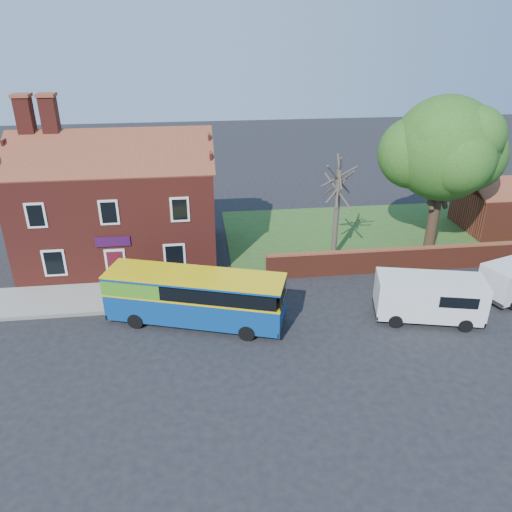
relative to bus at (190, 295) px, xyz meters
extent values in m
plane|color=black|center=(2.61, -2.68, -1.60)|extent=(120.00, 120.00, 0.00)
cube|color=gray|center=(-4.39, 3.07, -1.54)|extent=(18.00, 3.50, 0.12)
cube|color=slate|center=(-4.39, 1.32, -1.53)|extent=(18.00, 0.15, 0.14)
cube|color=#426B28|center=(15.61, 10.32, -1.58)|extent=(26.00, 12.00, 0.04)
cube|color=maroon|center=(-4.39, 8.82, 1.65)|extent=(12.00, 8.00, 6.50)
cube|color=brown|center=(-4.39, 6.82, 5.90)|extent=(12.30, 4.08, 2.16)
cube|color=brown|center=(-4.39, 10.82, 5.90)|extent=(12.30, 4.08, 2.16)
cube|color=maroon|center=(-9.19, 8.82, 7.80)|extent=(0.90, 0.90, 2.20)
cube|color=maroon|center=(-7.79, 8.82, 7.80)|extent=(0.90, 0.90, 2.20)
cube|color=black|center=(-4.39, 4.79, 3.00)|extent=(1.10, 0.06, 1.50)
cube|color=#4C0F19|center=(-4.39, 4.77, -0.50)|extent=(0.95, 0.04, 2.10)
cube|color=silver|center=(-4.39, 4.79, -0.45)|extent=(1.20, 0.06, 2.30)
cube|color=#340C39|center=(-4.39, 4.76, 1.20)|extent=(2.00, 0.06, 0.60)
cube|color=maroon|center=(15.61, 4.32, -0.85)|extent=(22.00, 0.30, 1.50)
cube|color=brown|center=(15.61, 4.32, -0.05)|extent=(22.00, 0.38, 0.10)
cube|color=brown|center=(24.61, 11.57, 1.95)|extent=(8.20, 2.56, 1.24)
cube|color=navy|center=(0.28, -0.09, -0.55)|extent=(9.46, 5.00, 1.46)
cube|color=#DDB80B|center=(0.28, -0.09, 0.18)|extent=(9.49, 5.02, 0.10)
cube|color=black|center=(0.28, -0.09, 0.62)|extent=(9.12, 4.90, 0.73)
cube|color=#489721|center=(-2.61, 0.84, 0.62)|extent=(3.69, 3.18, 0.78)
cube|color=navy|center=(0.28, -0.09, 1.10)|extent=(9.46, 5.00, 0.14)
cube|color=#DDB80B|center=(0.28, -0.09, 1.18)|extent=(9.51, 5.05, 0.06)
cylinder|color=black|center=(-2.85, -0.21, -1.19)|extent=(0.87, 0.52, 0.83)
cylinder|color=black|center=(-2.20, 1.83, -1.19)|extent=(0.87, 0.52, 0.83)
cylinder|color=black|center=(2.76, -2.01, -1.19)|extent=(0.87, 0.52, 0.83)
cylinder|color=black|center=(3.41, 0.03, -1.19)|extent=(0.87, 0.52, 0.83)
cube|color=silver|center=(12.50, -1.22, -0.24)|extent=(5.84, 3.41, 2.08)
cube|color=black|center=(14.90, -1.80, 0.09)|extent=(0.51, 1.83, 0.82)
cube|color=black|center=(15.12, -1.85, -1.17)|extent=(0.61, 2.15, 0.26)
cylinder|color=black|center=(10.55, -1.82, -1.24)|extent=(0.75, 0.38, 0.72)
cylinder|color=black|center=(11.04, 0.20, -1.24)|extent=(0.75, 0.38, 0.72)
cylinder|color=black|center=(13.96, -2.64, -1.24)|extent=(0.75, 0.38, 0.72)
cylinder|color=black|center=(14.45, -0.63, -1.24)|extent=(0.75, 0.38, 0.72)
cylinder|color=black|center=(17.07, 0.85, -1.28)|extent=(0.69, 0.42, 0.65)
cylinder|color=black|center=(16.62, 7.51, 0.55)|extent=(0.75, 0.75, 4.30)
sphere|color=#3C7524|center=(16.62, 7.51, 5.41)|extent=(6.73, 6.73, 6.73)
sphere|color=#3C7524|center=(18.59, 7.88, 4.85)|extent=(4.86, 4.86, 4.86)
sphere|color=#3C7524|center=(14.85, 8.07, 5.03)|extent=(4.68, 4.68, 4.68)
cylinder|color=#4C4238|center=(9.57, 6.83, 1.41)|extent=(0.34, 0.34, 6.03)
cylinder|color=#4C4238|center=(9.57, 6.83, 3.57)|extent=(0.35, 2.94, 2.37)
cylinder|color=#4C4238|center=(9.57, 6.83, 3.35)|extent=(1.54, 2.17, 2.17)
cylinder|color=#4C4238|center=(9.57, 6.83, 3.78)|extent=(2.47, 1.13, 2.40)
camera|label=1|loc=(0.68, -22.67, 12.98)|focal=35.00mm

